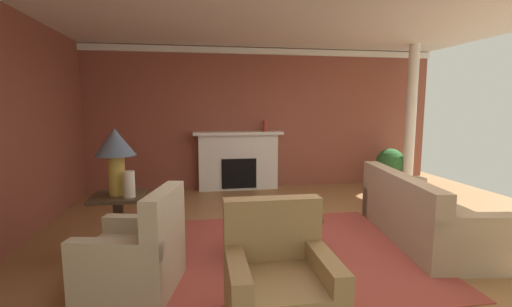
% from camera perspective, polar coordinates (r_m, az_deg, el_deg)
% --- Properties ---
extents(ground_plane, '(8.96, 8.96, 0.00)m').
position_cam_1_polar(ground_plane, '(4.47, 8.15, -14.65)').
color(ground_plane, olive).
extents(wall_fireplace, '(7.49, 0.12, 2.87)m').
position_cam_1_polar(wall_fireplace, '(7.39, 0.51, 5.64)').
color(wall_fireplace, brown).
rests_on(wall_fireplace, ground_plane).
extents(ceiling_panel, '(7.49, 7.15, 0.06)m').
position_cam_1_polar(ceiling_panel, '(4.59, 7.66, 22.86)').
color(ceiling_panel, white).
extents(crown_moulding, '(7.49, 0.08, 0.12)m').
position_cam_1_polar(crown_moulding, '(7.39, 0.64, 16.18)').
color(crown_moulding, white).
extents(area_rug, '(3.22, 2.69, 0.01)m').
position_cam_1_polar(area_rug, '(4.26, 3.73, -15.69)').
color(area_rug, '#993D33').
rests_on(area_rug, ground_plane).
extents(fireplace, '(1.80, 0.35, 1.19)m').
position_cam_1_polar(fireplace, '(7.20, -2.88, -1.42)').
color(fireplace, white).
rests_on(fireplace, ground_plane).
extents(sofa, '(1.18, 2.21, 0.85)m').
position_cam_1_polar(sofa, '(5.01, 25.11, -9.23)').
color(sofa, tan).
rests_on(sofa, ground_plane).
extents(armchair_near_window, '(0.96, 0.96, 0.95)m').
position_cam_1_polar(armchair_near_window, '(3.55, -18.82, -15.70)').
color(armchair_near_window, '#C1B293').
rests_on(armchair_near_window, ground_plane).
extents(armchair_facing_fireplace, '(0.81, 0.81, 0.95)m').
position_cam_1_polar(armchair_facing_fireplace, '(2.88, 3.77, -21.06)').
color(armchair_facing_fireplace, '#9E7A4C').
rests_on(armchair_facing_fireplace, ground_plane).
extents(coffee_table, '(1.00, 1.00, 0.45)m').
position_cam_1_polar(coffee_table, '(4.14, 3.77, -11.50)').
color(coffee_table, '#3D2D1E').
rests_on(coffee_table, ground_plane).
extents(side_table, '(0.56, 0.56, 0.70)m').
position_cam_1_polar(side_table, '(4.37, -21.23, -10.08)').
color(side_table, '#3D2D1E').
rests_on(side_table, ground_plane).
extents(table_lamp, '(0.44, 0.44, 0.75)m').
position_cam_1_polar(table_lamp, '(4.20, -21.77, 0.72)').
color(table_lamp, '#B28E38').
rests_on(table_lamp, side_table).
extents(vase_mantel_right, '(0.10, 0.10, 0.22)m').
position_cam_1_polar(vase_mantel_right, '(7.16, 1.51, 4.46)').
color(vase_mantel_right, '#9E3328').
rests_on(vase_mantel_right, fireplace).
extents(vase_on_side_table, '(0.12, 0.12, 0.29)m').
position_cam_1_polar(vase_on_side_table, '(4.11, -19.82, -4.69)').
color(vase_on_side_table, beige).
rests_on(vase_on_side_table, side_table).
extents(book_red_cover, '(0.27, 0.22, 0.05)m').
position_cam_1_polar(book_red_cover, '(4.05, 4.34, -9.87)').
color(book_red_cover, navy).
rests_on(book_red_cover, coffee_table).
extents(potted_plant, '(0.56, 0.56, 0.83)m').
position_cam_1_polar(potted_plant, '(7.79, 20.84, -1.73)').
color(potted_plant, '#333333').
rests_on(potted_plant, ground_plane).
extents(column_white, '(0.20, 0.20, 2.87)m').
position_cam_1_polar(column_white, '(7.61, 23.71, 5.06)').
color(column_white, white).
rests_on(column_white, ground_plane).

